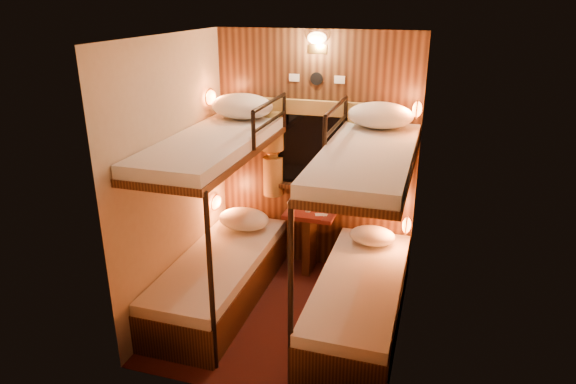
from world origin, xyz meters
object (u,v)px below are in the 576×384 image
(bottle_right, at_px, (316,201))
(bunk_left, at_px, (219,246))
(table, at_px, (310,233))
(bottle_left, at_px, (308,203))
(bunk_right, at_px, (361,266))

(bottle_right, bearing_deg, bunk_left, -130.06)
(bunk_left, distance_m, table, 1.02)
(bunk_left, distance_m, bottle_left, 1.02)
(bunk_left, xyz_separation_m, bottle_left, (0.62, 0.78, 0.19))
(table, xyz_separation_m, bottle_right, (0.05, 0.05, 0.34))
(bunk_left, height_order, table, bunk_left)
(bunk_right, relative_size, bottle_right, 7.90)
(bottle_left, bearing_deg, table, -0.84)
(bottle_left, height_order, bottle_right, bottle_right)
(table, distance_m, bottle_left, 0.33)
(bunk_left, bearing_deg, table, 50.33)
(bunk_left, height_order, bunk_right, same)
(bunk_right, relative_size, bottle_left, 8.70)
(bottle_left, xyz_separation_m, bottle_right, (0.07, 0.05, 0.01))
(bunk_left, relative_size, bottle_left, 8.70)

